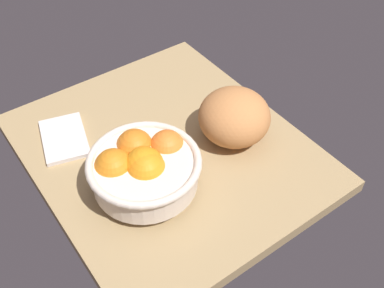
# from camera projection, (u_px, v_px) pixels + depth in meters

# --- Properties ---
(ground_plane) EXTENTS (0.65, 0.55, 0.03)m
(ground_plane) POSITION_uv_depth(u_px,v_px,m) (167.00, 152.00, 1.03)
(ground_plane) COLOR tan
(fruit_bowl) EXTENTS (0.23, 0.23, 0.11)m
(fruit_bowl) POSITION_uv_depth(u_px,v_px,m) (143.00, 167.00, 0.90)
(fruit_bowl) COLOR beige
(fruit_bowl) RESTS_ON ground
(bread_loaf) EXTENTS (0.23, 0.22, 0.12)m
(bread_loaf) POSITION_uv_depth(u_px,v_px,m) (234.00, 117.00, 1.00)
(bread_loaf) COLOR #C67E46
(bread_loaf) RESTS_ON ground
(napkin_folded) EXTENTS (0.16, 0.13, 0.01)m
(napkin_folded) POSITION_uv_depth(u_px,v_px,m) (64.00, 138.00, 1.03)
(napkin_folded) COLOR silver
(napkin_folded) RESTS_ON ground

